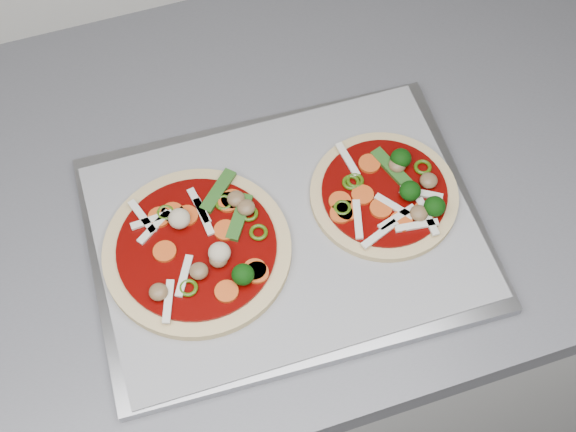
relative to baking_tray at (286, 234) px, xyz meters
name	(u,v)px	position (x,y,z in m)	size (l,w,h in m)	color
baking_tray	(286,234)	(0.00, 0.00, 0.00)	(0.42, 0.31, 0.01)	#97979C
parchment	(286,230)	(0.00, 0.00, 0.01)	(0.41, 0.30, 0.00)	#959599
pizza_left	(199,248)	(-0.10, 0.00, 0.02)	(0.21, 0.21, 0.03)	#D2B578
pizza_right	(387,193)	(0.12, 0.00, 0.02)	(0.21, 0.21, 0.03)	#D2B578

